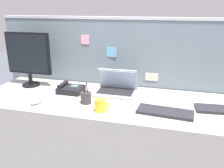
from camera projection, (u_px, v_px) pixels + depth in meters
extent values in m
cube|color=#ADA89E|center=(111.00, 137.00, 2.04)|extent=(2.24, 0.75, 0.70)
cube|color=slate|center=(121.00, 88.00, 2.32)|extent=(2.43, 0.06, 1.32)
cube|color=#B7BAC1|center=(122.00, 18.00, 2.11)|extent=(2.43, 0.07, 0.02)
cube|color=beige|center=(152.00, 77.00, 2.17)|extent=(0.12, 0.01, 0.07)
cube|color=pink|center=(85.00, 40.00, 2.23)|extent=(0.08, 0.01, 0.09)
cube|color=#66ADD1|center=(112.00, 52.00, 2.20)|extent=(0.10, 0.01, 0.09)
cylinder|color=black|center=(31.00, 85.00, 2.27)|extent=(0.16, 0.16, 0.02)
cylinder|color=black|center=(30.00, 78.00, 2.25)|extent=(0.04, 0.04, 0.12)
cube|color=black|center=(28.00, 53.00, 2.18)|extent=(0.44, 0.03, 0.39)
cube|color=black|center=(27.00, 54.00, 2.17)|extent=(0.41, 0.01, 0.36)
cube|color=#9EA0A8|center=(115.00, 93.00, 2.05)|extent=(0.35, 0.24, 0.02)
cube|color=black|center=(115.00, 91.00, 2.05)|extent=(0.31, 0.17, 0.00)
cube|color=#9EA0A8|center=(118.00, 79.00, 2.09)|extent=(0.35, 0.08, 0.19)
cube|color=#9EB2D1|center=(117.00, 79.00, 2.09)|extent=(0.33, 0.07, 0.17)
cube|color=black|center=(71.00, 90.00, 2.09)|extent=(0.21, 0.18, 0.05)
cube|color=#4C6B5B|center=(75.00, 86.00, 2.09)|extent=(0.06, 0.06, 0.01)
cylinder|color=black|center=(63.00, 84.00, 2.09)|extent=(0.04, 0.16, 0.04)
cube|color=#232328|center=(165.00, 112.00, 1.68)|extent=(0.41, 0.19, 0.02)
cube|color=#232328|center=(221.00, 109.00, 1.72)|extent=(0.37, 0.18, 0.02)
ellipsoid|color=silver|center=(36.00, 102.00, 1.85)|extent=(0.08, 0.11, 0.03)
cylinder|color=#333338|center=(86.00, 98.00, 1.85)|extent=(0.08, 0.08, 0.09)
cylinder|color=#238438|center=(87.00, 90.00, 1.84)|extent=(0.02, 0.03, 0.13)
cylinder|color=red|center=(87.00, 90.00, 1.83)|extent=(0.03, 0.01, 0.14)
cylinder|color=black|center=(84.00, 92.00, 1.81)|extent=(0.01, 0.02, 0.12)
cylinder|color=blue|center=(84.00, 92.00, 1.83)|extent=(0.01, 0.02, 0.12)
cylinder|color=yellow|center=(100.00, 105.00, 1.71)|extent=(0.08, 0.08, 0.09)
torus|color=yellow|center=(107.00, 106.00, 1.69)|extent=(0.05, 0.01, 0.05)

